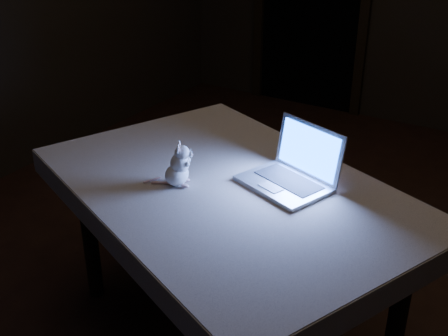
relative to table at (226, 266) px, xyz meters
The scene contains 5 objects.
floor 0.60m from the table, 73.14° to the left, with size 5.00×5.00×0.00m, color black.
table is the anchor object (origin of this frame).
tablecloth 0.35m from the table, behind, with size 1.51×1.01×0.10m, color beige, non-canonical shape.
laptop 0.54m from the table, 27.76° to the left, with size 0.33×0.29×0.22m, color #ABABAF, non-canonical shape.
plush_mouse 0.51m from the table, 147.95° to the right, with size 0.13×0.13×0.17m, color white, non-canonical shape.
Camera 1 is at (0.86, -2.08, 1.79)m, focal length 45.00 mm.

